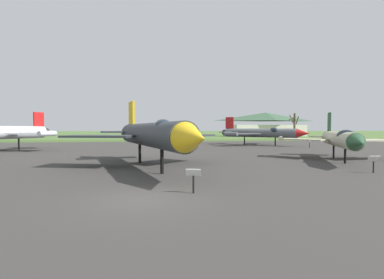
{
  "coord_description": "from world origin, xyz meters",
  "views": [
    {
      "loc": [
        0.27,
        -11.62,
        2.75
      ],
      "look_at": [
        4.26,
        16.65,
        1.71
      ],
      "focal_mm": 28.43,
      "sensor_mm": 36.0,
      "label": 1
    }
  ],
  "objects_px": {
    "info_placard_rear_right": "(309,144)",
    "info_placard_rear_left": "(374,162)",
    "jet_fighter_front_right": "(151,134)",
    "jet_fighter_rear_left": "(340,139)",
    "info_placard_front_right": "(193,178)",
    "jet_fighter_rear_right": "(261,133)",
    "visitor_building": "(266,124)"
  },
  "relations": [
    {
      "from": "info_placard_front_right",
      "to": "jet_fighter_front_right",
      "type": "bearing_deg",
      "value": 101.73
    },
    {
      "from": "info_placard_front_right",
      "to": "jet_fighter_rear_right",
      "type": "relative_size",
      "value": 0.09
    },
    {
      "from": "info_placard_rear_right",
      "to": "visitor_building",
      "type": "height_order",
      "value": "visitor_building"
    },
    {
      "from": "info_placard_rear_right",
      "to": "jet_fighter_rear_left",
      "type": "bearing_deg",
      "value": -111.55
    },
    {
      "from": "info_placard_front_right",
      "to": "visitor_building",
      "type": "relative_size",
      "value": 0.04
    },
    {
      "from": "info_placard_rear_left",
      "to": "jet_fighter_rear_right",
      "type": "bearing_deg",
      "value": 81.93
    },
    {
      "from": "info_placard_front_right",
      "to": "jet_fighter_rear_left",
      "type": "xyz_separation_m",
      "value": [
        13.96,
        10.93,
        1.17
      ]
    },
    {
      "from": "jet_fighter_rear_left",
      "to": "visitor_building",
      "type": "xyz_separation_m",
      "value": [
        25.8,
        81.1,
        2.37
      ]
    },
    {
      "from": "jet_fighter_front_right",
      "to": "info_placard_rear_right",
      "type": "xyz_separation_m",
      "value": [
        22.12,
        19.15,
        -1.74
      ]
    },
    {
      "from": "jet_fighter_rear_left",
      "to": "info_placard_rear_right",
      "type": "height_order",
      "value": "jet_fighter_rear_left"
    },
    {
      "from": "visitor_building",
      "to": "info_placard_rear_right",
      "type": "bearing_deg",
      "value": -106.63
    },
    {
      "from": "info_placard_rear_right",
      "to": "info_placard_rear_left",
      "type": "bearing_deg",
      "value": -110.79
    },
    {
      "from": "jet_fighter_front_right",
      "to": "jet_fighter_rear_left",
      "type": "relative_size",
      "value": 1.33
    },
    {
      "from": "jet_fighter_front_right",
      "to": "info_placard_front_right",
      "type": "relative_size",
      "value": 15.66
    },
    {
      "from": "jet_fighter_rear_left",
      "to": "info_placard_rear_right",
      "type": "relative_size",
      "value": 12.66
    },
    {
      "from": "jet_fighter_front_right",
      "to": "info_placard_rear_right",
      "type": "height_order",
      "value": "jet_fighter_front_right"
    },
    {
      "from": "info_placard_rear_left",
      "to": "jet_fighter_front_right",
      "type": "bearing_deg",
      "value": 163.33
    },
    {
      "from": "jet_fighter_front_right",
      "to": "info_placard_rear_right",
      "type": "relative_size",
      "value": 16.8
    },
    {
      "from": "info_placard_front_right",
      "to": "info_placard_rear_left",
      "type": "height_order",
      "value": "info_placard_rear_left"
    },
    {
      "from": "info_placard_rear_right",
      "to": "jet_fighter_front_right",
      "type": "bearing_deg",
      "value": -139.12
    },
    {
      "from": "jet_fighter_front_right",
      "to": "info_placard_rear_left",
      "type": "xyz_separation_m",
      "value": [
        13.34,
        -3.99,
        -1.64
      ]
    },
    {
      "from": "jet_fighter_rear_right",
      "to": "jet_fighter_front_right",
      "type": "bearing_deg",
      "value": -124.08
    },
    {
      "from": "jet_fighter_front_right",
      "to": "visitor_building",
      "type": "relative_size",
      "value": 0.6
    },
    {
      "from": "jet_fighter_rear_left",
      "to": "info_placard_rear_left",
      "type": "relative_size",
      "value": 11.54
    },
    {
      "from": "jet_fighter_front_right",
      "to": "info_placard_front_right",
      "type": "bearing_deg",
      "value": -78.27
    },
    {
      "from": "info_placard_front_right",
      "to": "jet_fighter_rear_right",
      "type": "xyz_separation_m",
      "value": [
        15.9,
        34.16,
        1.37
      ]
    },
    {
      "from": "info_placard_rear_left",
      "to": "visitor_building",
      "type": "bearing_deg",
      "value": 72.25
    },
    {
      "from": "info_placard_rear_left",
      "to": "info_placard_rear_right",
      "type": "distance_m",
      "value": 24.75
    },
    {
      "from": "jet_fighter_rear_left",
      "to": "info_placard_rear_left",
      "type": "height_order",
      "value": "jet_fighter_rear_left"
    },
    {
      "from": "info_placard_rear_right",
      "to": "info_placard_front_right",
      "type": "bearing_deg",
      "value": -126.8
    },
    {
      "from": "jet_fighter_rear_right",
      "to": "info_placard_rear_right",
      "type": "bearing_deg",
      "value": -56.55
    },
    {
      "from": "info_placard_rear_left",
      "to": "jet_fighter_rear_right",
      "type": "height_order",
      "value": "jet_fighter_rear_right"
    }
  ]
}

